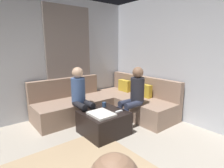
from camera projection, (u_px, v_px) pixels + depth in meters
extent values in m
cube|color=silver|center=(6.00, 59.00, 3.56)|extent=(0.12, 6.00, 2.70)
cube|color=gray|center=(69.00, 61.00, 4.31)|extent=(0.06, 1.10, 2.50)
cube|color=#9E7F6B|center=(133.00, 105.00, 4.40)|extent=(2.10, 0.85, 0.42)
cube|color=#9E7F6B|center=(143.00, 85.00, 4.53)|extent=(2.10, 0.14, 0.45)
cube|color=#9E7F6B|center=(73.00, 109.00, 4.09)|extent=(0.85, 1.70, 0.42)
cube|color=#9E7F6B|center=(65.00, 88.00, 4.27)|extent=(0.14, 1.70, 0.45)
cube|color=gold|center=(124.00, 87.00, 4.82)|extent=(0.36, 0.12, 0.36)
cube|color=gold|center=(145.00, 92.00, 4.29)|extent=(0.36, 0.12, 0.36)
cube|color=black|center=(104.00, 123.00, 3.37)|extent=(0.76, 0.76, 0.42)
cube|color=white|center=(101.00, 114.00, 3.17)|extent=(0.44, 0.36, 0.04)
cylinder|color=#334C72|center=(104.00, 105.00, 3.60)|extent=(0.08, 0.08, 0.10)
cube|color=white|center=(119.00, 111.00, 3.32)|extent=(0.05, 0.15, 0.02)
cylinder|color=#2D3347|center=(126.00, 120.00, 3.49)|extent=(0.12, 0.12, 0.42)
cylinder|color=#2D3347|center=(120.00, 117.00, 3.63)|extent=(0.12, 0.12, 0.42)
cylinder|color=#2D3347|center=(133.00, 105.00, 3.56)|extent=(0.12, 0.40, 0.12)
cylinder|color=#2D3347|center=(127.00, 102.00, 3.69)|extent=(0.12, 0.40, 0.12)
cylinder|color=#26262D|center=(137.00, 90.00, 3.70)|extent=(0.28, 0.28, 0.50)
sphere|color=#8C664C|center=(138.00, 72.00, 3.62)|extent=(0.22, 0.22, 0.22)
cylinder|color=black|center=(93.00, 119.00, 3.52)|extent=(0.12, 0.12, 0.42)
cylinder|color=black|center=(85.00, 122.00, 3.41)|extent=(0.12, 0.12, 0.42)
cylinder|color=black|center=(88.00, 104.00, 3.62)|extent=(0.40, 0.12, 0.12)
cylinder|color=black|center=(80.00, 105.00, 3.51)|extent=(0.40, 0.12, 0.12)
cylinder|color=#3F598C|center=(78.00, 90.00, 3.66)|extent=(0.28, 0.28, 0.50)
sphere|color=#D8AD8C|center=(78.00, 73.00, 3.59)|extent=(0.22, 0.22, 0.22)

